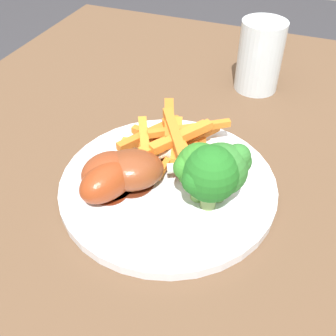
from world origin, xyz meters
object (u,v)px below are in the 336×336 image
Objects in this scene: carrot_fries_pile at (173,140)px; chicken_drumstick_far at (113,177)px; pepper_shaker at (265,32)px; dining_table at (169,232)px; dinner_plate at (168,185)px; broccoli_floret_middle at (210,173)px; chicken_drumstick_near at (114,171)px; broccoli_floret_back at (201,169)px; broccoli_floret_front at (222,168)px; chicken_drumstick_extra at (135,170)px; water_glass at (260,56)px.

chicken_drumstick_far is (-0.09, 0.04, 0.00)m from carrot_fries_pile.
pepper_shaker is at bearing -9.95° from chicken_drumstick_far.
dining_table is 3.83× the size of dinner_plate.
chicken_drumstick_near is at bearing 93.80° from broccoli_floret_middle.
broccoli_floret_back is at bearing -77.70° from chicken_drumstick_far.
carrot_fries_pile reaches higher than dinner_plate.
chicken_drumstick_extra is (-0.01, 0.10, -0.02)m from broccoli_floret_front.
broccoli_floret_middle reaches higher than chicken_drumstick_far.
dining_table is 0.19m from broccoli_floret_middle.
chicken_drumstick_extra is at bearing 87.73° from broccoli_floret_middle.
water_glass is (0.30, -0.10, 0.02)m from chicken_drumstick_near.
chicken_drumstick_far is (-0.02, 0.10, -0.03)m from broccoli_floret_middle.
pepper_shaker is (0.43, 0.03, -0.03)m from broccoli_floret_front.
chicken_drumstick_far is (-0.02, 0.09, -0.03)m from broccoli_floret_back.
water_glass is at bearing -9.98° from dinner_plate.
water_glass is (0.24, -0.05, 0.17)m from dining_table.
chicken_drumstick_far is (-0.06, 0.04, 0.14)m from dining_table.
water_glass is 1.90× the size of pepper_shaker.
chicken_drumstick_extra is at bearing -62.77° from chicken_drumstick_near.
carrot_fries_pile is at bearing 53.32° from broccoli_floret_front.
dining_table is at bearing 50.40° from broccoli_floret_back.
dinner_plate is at bearing -63.89° from chicken_drumstick_near.
chicken_drumstick_extra is (-0.02, 0.03, 0.03)m from dinner_plate.
broccoli_floret_front reaches higher than carrot_fries_pile.
dining_table is 12.51× the size of broccoli_floret_middle.
dining_table is 0.42m from pepper_shaker.
pepper_shaker is at bearing -8.19° from chicken_drumstick_extra.
dinner_plate is 0.07m from chicken_drumstick_far.
carrot_fries_pile is 0.38m from pepper_shaker.
broccoli_floret_middle is at bearing -81.00° from chicken_drumstick_far.
broccoli_floret_middle is at bearing -178.88° from water_glass.
water_glass reaches higher than dining_table.
pepper_shaker reaches higher than dining_table.
broccoli_floret_middle is at bearing -110.16° from dinner_plate.
water_glass is at bearing -15.88° from chicken_drumstick_extra.
broccoli_floret_back is at bearing 117.62° from broccoli_floret_front.
broccoli_floret_back is (0.00, 0.01, -0.00)m from broccoli_floret_middle.
chicken_drumstick_extra is 0.30m from water_glass.
broccoli_floret_middle is (-0.02, -0.05, 0.05)m from dinner_plate.
chicken_drumstick_extra is 1.09× the size of water_glass.
broccoli_floret_back is at bearing -129.60° from dining_table.
carrot_fries_pile is 0.07m from chicken_drumstick_extra.
pepper_shaker is at bearing 4.25° from broccoli_floret_front.
broccoli_floret_front is at bearing -74.85° from chicken_drumstick_far.
dining_table is 0.15m from chicken_drumstick_extra.
carrot_fries_pile is at bearing 13.34° from dining_table.
carrot_fries_pile is (0.07, 0.07, -0.03)m from broccoli_floret_middle.
broccoli_floret_front is at bearing -31.59° from broccoli_floret_middle.
pepper_shaker reaches higher than chicken_drumstick_far.
broccoli_floret_back is 0.61× the size of chicken_drumstick_near.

